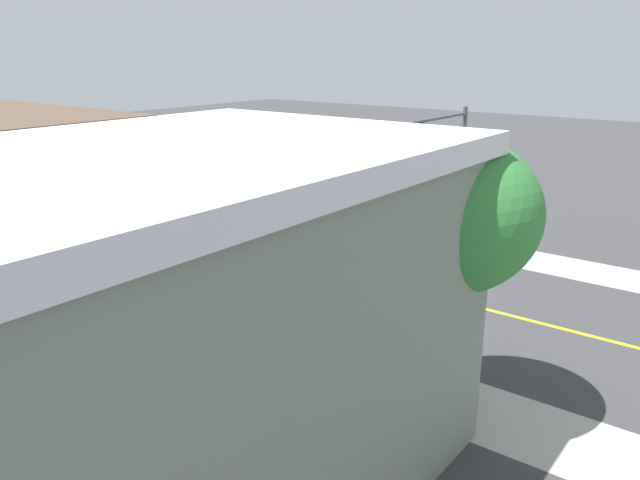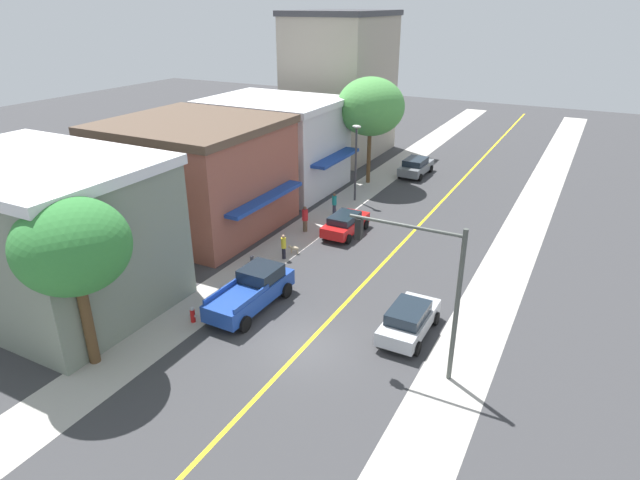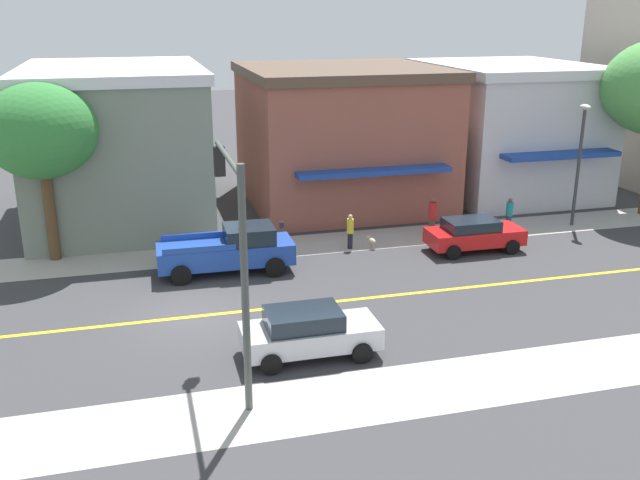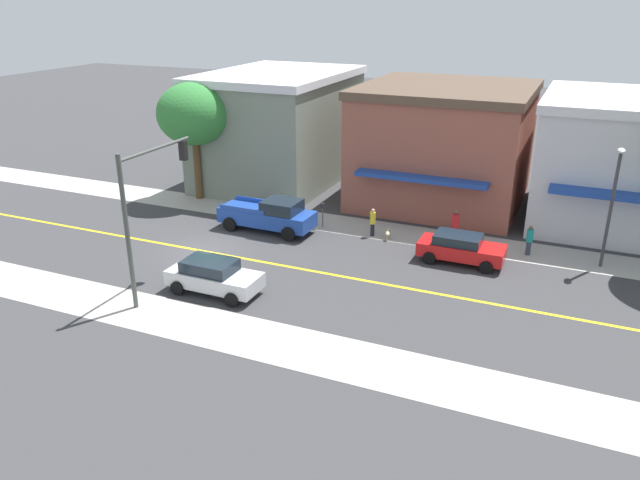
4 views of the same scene
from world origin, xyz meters
name	(u,v)px [view 3 (image 3 of 4)]	position (x,y,z in m)	size (l,w,h in m)	color
ground_plane	(194,317)	(0.00, 0.00, 0.00)	(140.00, 140.00, 0.00)	#38383A
sidewalk_left	(179,255)	(-6.60, 0.00, 0.00)	(2.86, 126.00, 0.01)	#ADA8A0
sidewalk_right	(217,417)	(6.60, 0.00, 0.00)	(2.86, 126.00, 0.01)	#ADA8A0
road_centerline_stripe	(194,317)	(0.00, 0.00, 0.00)	(0.20, 126.00, 0.00)	yellow
brick_apartment_block	(118,143)	(-13.58, -2.30, 3.80)	(12.07, 8.56, 7.57)	gray
corner_shop_building	(341,135)	(-13.57, 9.37, 3.67)	(11.34, 10.21, 7.31)	#935142
pale_office_building	(506,128)	(-13.56, 19.29, 3.65)	(11.45, 8.50, 7.27)	silver
street_tree_right_corner	(40,132)	(-7.53, -5.14, 5.48)	(4.58, 4.58, 7.46)	brown
fire_hydrant	(164,253)	(-5.84, -0.67, 0.41)	(0.44, 0.24, 0.84)	red
parking_meter	(282,233)	(-5.78, 4.39, 0.94)	(0.12, 0.18, 1.43)	#4C4C51
traffic_light_mast	(235,234)	(5.01, 0.90, 4.51)	(4.75, 0.32, 6.71)	#474C47
street_lamp	(580,151)	(-6.17, 19.13, 3.71)	(0.70, 0.36, 5.93)	#38383D
red_sedan_left_curb	(474,234)	(-3.93, 12.64, 0.77)	(1.97, 4.22, 1.45)	red
silver_sedan_right_curb	(308,332)	(3.81, 3.19, 0.80)	(2.00, 4.25, 1.52)	#B7BABF
blue_pickup_truck	(230,250)	(-4.05, 1.88, 0.94)	(2.27, 5.48, 1.90)	#1E429E
pedestrian_red_shirt	(432,215)	(-6.55, 11.80, 0.94)	(0.40, 0.40, 1.80)	brown
pedestrian_yellow_shirt	(350,230)	(-5.60, 7.46, 0.84)	(0.30, 0.30, 1.58)	black
pedestrian_teal_shirt	(509,213)	(-6.26, 15.67, 0.84)	(0.34, 0.34, 1.60)	#33384C
small_dog	(371,240)	(-5.46, 8.39, 0.34)	(0.70, 0.36, 0.52)	#C6B28C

